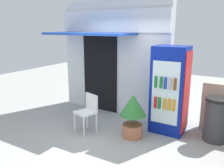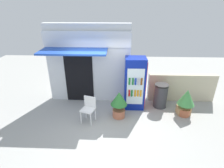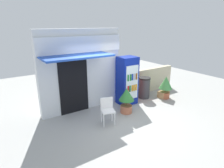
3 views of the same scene
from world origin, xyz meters
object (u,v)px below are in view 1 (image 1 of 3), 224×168
drink_cooler (170,90)px  trash_bin (216,119)px  plastic_chair (88,110)px  potted_plant_near_shop (133,112)px

drink_cooler → trash_bin: 1.10m
drink_cooler → plastic_chair: 1.85m
drink_cooler → plastic_chair: (-1.53, -0.93, -0.45)m
drink_cooler → trash_bin: drink_cooler is taller
plastic_chair → potted_plant_near_shop: potted_plant_near_shop is taller
plastic_chair → trash_bin: trash_bin is taller
trash_bin → potted_plant_near_shop: bearing=-154.8°
drink_cooler → potted_plant_near_shop: size_ratio=2.03×
drink_cooler → plastic_chair: size_ratio=2.24×
drink_cooler → trash_bin: (0.98, 0.05, -0.49)m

